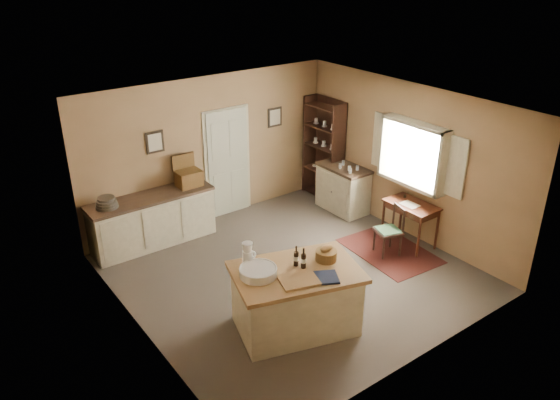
{
  "coord_description": "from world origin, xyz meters",
  "views": [
    {
      "loc": [
        -4.53,
        -5.82,
        4.72
      ],
      "look_at": [
        0.01,
        0.35,
        1.15
      ],
      "focal_mm": 35.0,
      "sensor_mm": 36.0,
      "label": 1
    }
  ],
  "objects_px": {
    "writing_desk": "(411,209)",
    "right_cabinet": "(343,188)",
    "work_island": "(295,298)",
    "desk_chair": "(388,231)",
    "shelving_unit": "(325,149)",
    "sideboard": "(153,218)"
  },
  "relations": [
    {
      "from": "work_island",
      "to": "writing_desk",
      "type": "bearing_deg",
      "value": 29.11
    },
    {
      "from": "writing_desk",
      "to": "desk_chair",
      "type": "relative_size",
      "value": 1.06
    },
    {
      "from": "right_cabinet",
      "to": "shelving_unit",
      "type": "distance_m",
      "value": 0.94
    },
    {
      "from": "writing_desk",
      "to": "desk_chair",
      "type": "distance_m",
      "value": 0.6
    },
    {
      "from": "writing_desk",
      "to": "desk_chair",
      "type": "xyz_separation_m",
      "value": [
        -0.54,
        -0.02,
        -0.25
      ]
    },
    {
      "from": "writing_desk",
      "to": "work_island",
      "type": "bearing_deg",
      "value": -167.65
    },
    {
      "from": "shelving_unit",
      "to": "right_cabinet",
      "type": "bearing_deg",
      "value": -101.78
    },
    {
      "from": "writing_desk",
      "to": "right_cabinet",
      "type": "bearing_deg",
      "value": 90.01
    },
    {
      "from": "sideboard",
      "to": "right_cabinet",
      "type": "xyz_separation_m",
      "value": [
        3.54,
        -0.94,
        -0.02
      ]
    },
    {
      "from": "sideboard",
      "to": "writing_desk",
      "type": "relative_size",
      "value": 2.43
    },
    {
      "from": "sideboard",
      "to": "desk_chair",
      "type": "distance_m",
      "value": 4.0
    },
    {
      "from": "shelving_unit",
      "to": "desk_chair",
      "type": "bearing_deg",
      "value": -105.89
    },
    {
      "from": "sideboard",
      "to": "right_cabinet",
      "type": "bearing_deg",
      "value": -14.82
    },
    {
      "from": "sideboard",
      "to": "shelving_unit",
      "type": "relative_size",
      "value": 1.06
    },
    {
      "from": "work_island",
      "to": "desk_chair",
      "type": "height_order",
      "value": "work_island"
    },
    {
      "from": "writing_desk",
      "to": "right_cabinet",
      "type": "xyz_separation_m",
      "value": [
        -0.0,
        1.7,
        -0.21
      ]
    },
    {
      "from": "work_island",
      "to": "shelving_unit",
      "type": "distance_m",
      "value": 4.45
    },
    {
      "from": "right_cabinet",
      "to": "writing_desk",
      "type": "bearing_deg",
      "value": -89.99
    },
    {
      "from": "sideboard",
      "to": "work_island",
      "type": "bearing_deg",
      "value": -80.69
    },
    {
      "from": "sideboard",
      "to": "right_cabinet",
      "type": "relative_size",
      "value": 2.08
    },
    {
      "from": "writing_desk",
      "to": "desk_chair",
      "type": "height_order",
      "value": "desk_chair"
    },
    {
      "from": "sideboard",
      "to": "desk_chair",
      "type": "bearing_deg",
      "value": -41.51
    }
  ]
}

